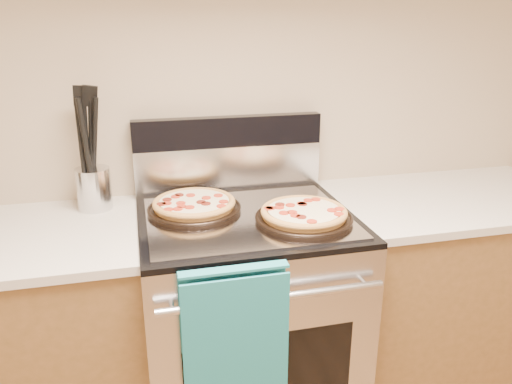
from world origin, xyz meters
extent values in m
plane|color=tan|center=(0.00, 2.00, 1.35)|extent=(4.00, 0.00, 4.00)
cube|color=#B7B7BC|center=(0.00, 1.65, 0.45)|extent=(0.76, 0.68, 0.90)
cube|color=black|center=(0.00, 1.65, 0.91)|extent=(0.76, 0.68, 0.02)
cube|color=silver|center=(0.00, 1.96, 1.01)|extent=(0.76, 0.06, 0.18)
cube|color=black|center=(0.00, 1.96, 1.16)|extent=(0.76, 0.06, 0.12)
cylinder|color=silver|center=(0.00, 1.27, 0.80)|extent=(0.70, 0.03, 0.03)
cube|color=gray|center=(0.00, 1.62, 0.92)|extent=(0.70, 0.55, 0.01)
cube|color=brown|center=(-0.88, 1.68, 0.44)|extent=(1.00, 0.62, 0.88)
cube|color=brown|center=(0.88, 1.68, 0.44)|extent=(1.00, 0.62, 0.88)
cube|color=beige|center=(0.88, 1.68, 0.90)|extent=(1.02, 0.64, 0.03)
cylinder|color=silver|center=(-0.53, 1.88, 0.99)|extent=(0.13, 0.13, 0.16)
camera|label=1|loc=(-0.36, 0.03, 1.59)|focal=35.00mm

